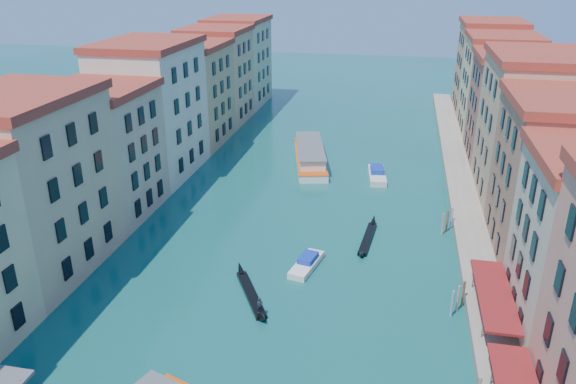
% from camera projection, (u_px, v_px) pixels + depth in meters
% --- Properties ---
extents(left_bank_palazzos, '(12.80, 128.40, 21.00)m').
position_uv_depth(left_bank_palazzos, '(134.00, 125.00, 82.39)').
color(left_bank_palazzos, '#CEBB8D').
rests_on(left_bank_palazzos, ground).
extents(right_bank_palazzos, '(12.80, 128.40, 21.00)m').
position_uv_depth(right_bank_palazzos, '(538.00, 147.00, 72.33)').
color(right_bank_palazzos, '#9F3A2F').
rests_on(right_bank_palazzos, ground).
extents(quay, '(4.00, 140.00, 1.00)m').
position_uv_depth(quay, '(465.00, 208.00, 77.36)').
color(quay, gray).
rests_on(quay, ground).
extents(mooring_poles_right, '(1.44, 54.24, 3.20)m').
position_uv_depth(mooring_poles_right, '(468.00, 377.00, 44.83)').
color(mooring_poles_right, brown).
rests_on(mooring_poles_right, ground).
extents(vaporetto_far, '(9.00, 20.69, 3.00)m').
position_uv_depth(vaporetto_far, '(310.00, 154.00, 95.80)').
color(vaporetto_far, white).
rests_on(vaporetto_far, ground).
extents(gondola_fore, '(6.33, 10.48, 2.30)m').
position_uv_depth(gondola_fore, '(251.00, 293.00, 57.79)').
color(gondola_fore, black).
rests_on(gondola_fore, ground).
extents(gondola_far, '(1.84, 11.29, 1.60)m').
position_uv_depth(gondola_far, '(368.00, 237.00, 69.55)').
color(gondola_far, black).
rests_on(gondola_far, ground).
extents(motorboat_mid, '(3.27, 6.61, 1.31)m').
position_uv_depth(motorboat_mid, '(307.00, 263.00, 63.23)').
color(motorboat_mid, white).
rests_on(motorboat_mid, ground).
extents(motorboat_far, '(3.41, 8.26, 1.66)m').
position_uv_depth(motorboat_far, '(377.00, 174.00, 89.08)').
color(motorboat_far, silver).
rests_on(motorboat_far, ground).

